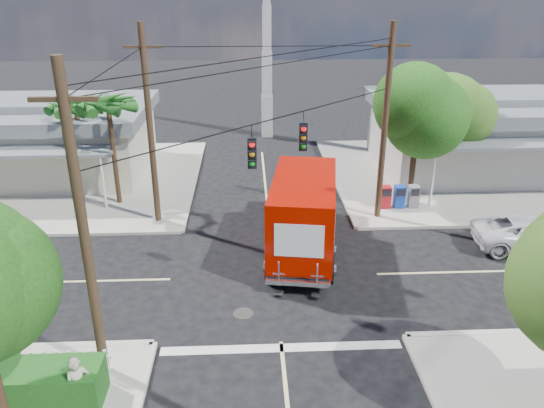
{
  "coord_description": "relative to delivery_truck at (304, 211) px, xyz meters",
  "views": [
    {
      "loc": [
        -0.94,
        -17.68,
        10.55
      ],
      "look_at": [
        0.0,
        2.0,
        2.2
      ],
      "focal_mm": 35.0,
      "sensor_mm": 36.0,
      "label": 1
    }
  ],
  "objects": [
    {
      "name": "vending_boxes",
      "position": [
        5.15,
        3.9,
        -1.04
      ],
      "size": [
        1.9,
        0.5,
        1.1
      ],
      "color": "#A8131B",
      "rests_on": "sidewalk_ne"
    },
    {
      "name": "tree_ne_front",
      "position": [
        5.86,
        4.45,
        3.03
      ],
      "size": [
        4.21,
        4.14,
        6.66
      ],
      "color": "#422D1C",
      "rests_on": "sidewalk_ne"
    },
    {
      "name": "radio_tower",
      "position": [
        -0.85,
        17.7,
        3.91
      ],
      "size": [
        0.8,
        0.8,
        17.0
      ],
      "color": "silver",
      "rests_on": "ground"
    },
    {
      "name": "palm_nw_front",
      "position": [
        -8.85,
        5.2,
        3.31
      ],
      "size": [
        3.01,
        3.08,
        5.59
      ],
      "color": "#422D1C",
      "rests_on": "sidewalk_nw"
    },
    {
      "name": "utility_poles",
      "position": [
        -2.94,
        -0.7,
        2.94
      ],
      "size": [
        12.0,
        10.68,
        9.0
      ],
      "color": "#473321",
      "rests_on": "ground"
    },
    {
      "name": "palm_nw_back",
      "position": [
        -10.85,
        6.7,
        2.94
      ],
      "size": [
        3.01,
        3.08,
        5.19
      ],
      "color": "#422D1C",
      "rests_on": "sidewalk_nw"
    },
    {
      "name": "picket_fence",
      "position": [
        -9.15,
        -7.9,
        -1.05
      ],
      "size": [
        5.94,
        0.06,
        1.0
      ],
      "color": "silver",
      "rests_on": "sidewalk_sw"
    },
    {
      "name": "sidewalk_nw",
      "position": [
        -12.23,
        8.58,
        -1.66
      ],
      "size": [
        14.12,
        14.12,
        0.14
      ],
      "color": "#A8A398",
      "rests_on": "ground"
    },
    {
      "name": "road_markings",
      "position": [
        -1.35,
        -3.78,
        -1.73
      ],
      "size": [
        32.0,
        32.0,
        0.01
      ],
      "color": "beige",
      "rests_on": "ground"
    },
    {
      "name": "pedestrian",
      "position": [
        -6.73,
        -9.1,
        -0.75
      ],
      "size": [
        0.73,
        0.64,
        1.68
      ],
      "primitive_type": "imported",
      "rotation": [
        0.0,
        0.0,
        0.48
      ],
      "color": "beige",
      "rests_on": "sidewalk_sw"
    },
    {
      "name": "parked_car",
      "position": [
        9.69,
        -0.51,
        -1.04
      ],
      "size": [
        5.16,
        2.8,
        1.37
      ],
      "primitive_type": "imported",
      "rotation": [
        0.0,
        0.0,
        1.46
      ],
      "color": "silver",
      "rests_on": "ground"
    },
    {
      "name": "delivery_truck",
      "position": [
        0.0,
        0.0,
        0.0
      ],
      "size": [
        3.57,
        8.13,
        3.41
      ],
      "color": "black",
      "rests_on": "ground"
    },
    {
      "name": "building_ne",
      "position": [
        11.15,
        9.66,
        0.59
      ],
      "size": [
        11.8,
        10.2,
        4.5
      ],
      "color": "beige",
      "rests_on": "sidewalk_ne"
    },
    {
      "name": "sidewalk_ne",
      "position": [
        9.53,
        8.58,
        -1.66
      ],
      "size": [
        14.12,
        14.12,
        0.14
      ],
      "color": "#A8A398",
      "rests_on": "ground"
    },
    {
      "name": "tree_ne_back",
      "position": [
        8.46,
        6.65,
        2.46
      ],
      "size": [
        3.77,
        3.66,
        5.82
      ],
      "color": "#422D1C",
      "rests_on": "sidewalk_ne"
    },
    {
      "name": "ground",
      "position": [
        -1.35,
        -2.3,
        -1.73
      ],
      "size": [
        120.0,
        120.0,
        0.0
      ],
      "primitive_type": "plane",
      "color": "black",
      "rests_on": "ground"
    },
    {
      "name": "building_nw",
      "position": [
        -13.35,
        10.16,
        0.49
      ],
      "size": [
        10.8,
        10.2,
        4.3
      ],
      "color": "beige",
      "rests_on": "sidewalk_nw"
    }
  ]
}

